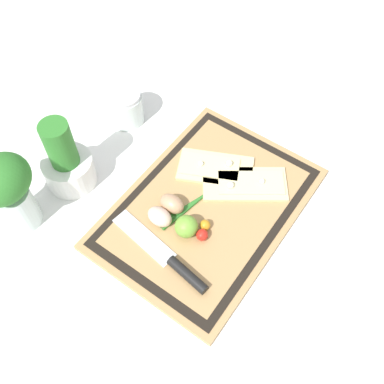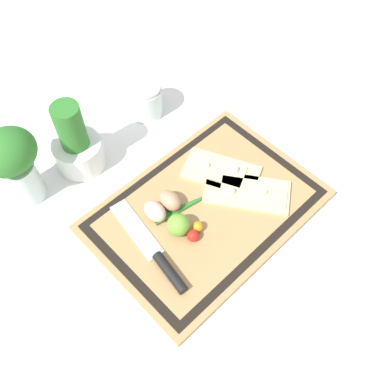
# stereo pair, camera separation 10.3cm
# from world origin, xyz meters

# --- Properties ---
(ground_plane) EXTENTS (6.00, 6.00, 0.00)m
(ground_plane) POSITION_xyz_m (0.00, 0.00, 0.00)
(ground_plane) COLOR white
(cutting_board) EXTENTS (0.51, 0.36, 0.02)m
(cutting_board) POSITION_xyz_m (0.00, 0.00, 0.01)
(cutting_board) COLOR tan
(cutting_board) RESTS_ON ground_plane
(pizza_slice_near) EXTENTS (0.19, 0.22, 0.02)m
(pizza_slice_near) POSITION_xyz_m (0.10, -0.04, 0.02)
(pizza_slice_near) COLOR beige
(pizza_slice_near) RESTS_ON cutting_board
(pizza_slice_far) EXTENTS (0.16, 0.20, 0.02)m
(pizza_slice_far) POSITION_xyz_m (0.09, 0.05, 0.02)
(pizza_slice_far) COLOR beige
(pizza_slice_far) RESTS_ON cutting_board
(knife) EXTENTS (0.07, 0.27, 0.02)m
(knife) POSITION_xyz_m (-0.16, -0.03, 0.03)
(knife) COLOR silver
(knife) RESTS_ON cutting_board
(egg_brown) EXTENTS (0.04, 0.06, 0.04)m
(egg_brown) POSITION_xyz_m (-0.05, 0.06, 0.04)
(egg_brown) COLOR tan
(egg_brown) RESTS_ON cutting_board
(egg_pink) EXTENTS (0.04, 0.06, 0.04)m
(egg_pink) POSITION_xyz_m (-0.10, 0.06, 0.04)
(egg_pink) COLOR beige
(egg_pink) RESTS_ON cutting_board
(lime) EXTENTS (0.05, 0.05, 0.05)m
(lime) POSITION_xyz_m (-0.08, 0.00, 0.04)
(lime) COLOR #70A838
(lime) RESTS_ON cutting_board
(cherry_tomato_red) EXTENTS (0.03, 0.03, 0.03)m
(cherry_tomato_red) POSITION_xyz_m (-0.08, -0.04, 0.03)
(cherry_tomato_red) COLOR red
(cherry_tomato_red) RESTS_ON cutting_board
(cherry_tomato_yellow) EXTENTS (0.02, 0.02, 0.02)m
(cherry_tomato_yellow) POSITION_xyz_m (-0.05, -0.03, 0.03)
(cherry_tomato_yellow) COLOR orange
(cherry_tomato_yellow) RESTS_ON cutting_board
(scallion_bunch) EXTENTS (0.24, 0.08, 0.01)m
(scallion_bunch) POSITION_xyz_m (0.01, 0.02, 0.02)
(scallion_bunch) COLOR #2D7528
(scallion_bunch) RESTS_ON cutting_board
(herb_pot) EXTENTS (0.12, 0.12, 0.19)m
(herb_pot) POSITION_xyz_m (-0.12, 0.31, 0.07)
(herb_pot) COLOR white
(herb_pot) RESTS_ON ground_plane
(sauce_jar) EXTENTS (0.09, 0.09, 0.09)m
(sauce_jar) POSITION_xyz_m (0.11, 0.33, 0.04)
(sauce_jar) COLOR silver
(sauce_jar) RESTS_ON ground_plane
(herb_glass) EXTENTS (0.12, 0.11, 0.21)m
(herb_glass) POSITION_xyz_m (-0.26, 0.32, 0.13)
(herb_glass) COLOR silver
(herb_glass) RESTS_ON ground_plane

